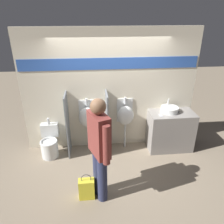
# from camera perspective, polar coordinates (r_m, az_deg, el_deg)

# --- Properties ---
(ground_plane) EXTENTS (16.00, 16.00, 0.00)m
(ground_plane) POSITION_cam_1_polar(r_m,az_deg,el_deg) (4.95, 0.20, -11.92)
(ground_plane) COLOR gray
(display_wall) EXTENTS (3.82, 0.07, 2.70)m
(display_wall) POSITION_cam_1_polar(r_m,az_deg,el_deg) (4.83, -0.51, 5.50)
(display_wall) COLOR beige
(display_wall) RESTS_ON ground_plane
(sink_counter) EXTENTS (1.00, 0.56, 0.91)m
(sink_counter) POSITION_cam_1_polar(r_m,az_deg,el_deg) (5.23, 14.92, -4.73)
(sink_counter) COLOR gray
(sink_counter) RESTS_ON ground_plane
(sink_basin) EXTENTS (0.39, 0.39, 0.26)m
(sink_basin) POSITION_cam_1_polar(r_m,az_deg,el_deg) (5.03, 14.81, 0.66)
(sink_basin) COLOR silver
(sink_basin) RESTS_ON sink_counter
(cell_phone) EXTENTS (0.07, 0.14, 0.01)m
(cell_phone) POSITION_cam_1_polar(r_m,az_deg,el_deg) (4.83, 12.61, -0.87)
(cell_phone) COLOR #B7B7BC
(cell_phone) RESTS_ON sink_counter
(divider_near_counter) EXTENTS (0.03, 0.51, 1.42)m
(divider_near_counter) POSITION_cam_1_polar(r_m,az_deg,el_deg) (4.85, -11.50, -3.39)
(divider_near_counter) COLOR slate
(divider_near_counter) RESTS_ON ground_plane
(divider_mid) EXTENTS (0.03, 0.51, 1.42)m
(divider_mid) POSITION_cam_1_polar(r_m,az_deg,el_deg) (4.83, -1.34, -2.98)
(divider_mid) COLOR slate
(divider_mid) RESTS_ON ground_plane
(urinal_near_counter) EXTENTS (0.38, 0.29, 1.23)m
(urinal_near_counter) POSITION_cam_1_polar(r_m,az_deg,el_deg) (4.87, -6.49, -1.31)
(urinal_near_counter) COLOR silver
(urinal_near_counter) RESTS_ON ground_plane
(urinal_far) EXTENTS (0.38, 0.29, 1.23)m
(urinal_far) POSITION_cam_1_polar(r_m,az_deg,el_deg) (4.92, 3.52, -0.87)
(urinal_far) COLOR silver
(urinal_far) RESTS_ON ground_plane
(toilet) EXTENTS (0.38, 0.54, 0.83)m
(toilet) POSITION_cam_1_polar(r_m,az_deg,el_deg) (5.09, -15.98, -7.95)
(toilet) COLOR silver
(toilet) RESTS_ON ground_plane
(person_in_vest) EXTENTS (0.36, 0.61, 1.84)m
(person_in_vest) POSITION_cam_1_polar(r_m,az_deg,el_deg) (3.50, -3.34, -9.15)
(person_in_vest) COLOR #282D4C
(person_in_vest) RESTS_ON ground_plane
(shopping_bag) EXTENTS (0.27, 0.15, 0.51)m
(shopping_bag) POSITION_cam_1_polar(r_m,az_deg,el_deg) (4.00, -6.64, -19.27)
(shopping_bag) COLOR yellow
(shopping_bag) RESTS_ON ground_plane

